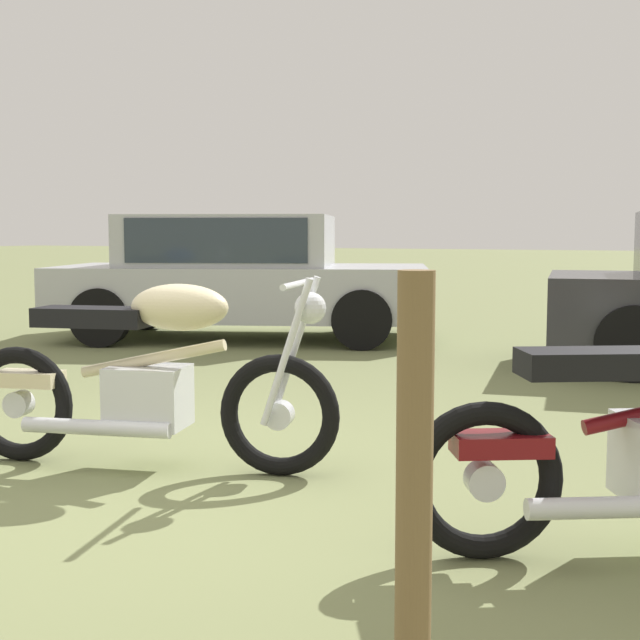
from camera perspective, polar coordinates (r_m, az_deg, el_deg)
The scene contains 4 objects.
ground_plane at distance 4.38m, azimuth -13.30°, elevation -10.76°, with size 120.00×120.00×0.00m, color olive.
motorcycle_cream at distance 4.63m, azimuth -11.14°, elevation -3.63°, with size 2.03×0.88×1.02m.
car_silver at distance 10.19m, azimuth -5.42°, elevation 3.26°, with size 4.62×3.31×1.43m.
fence_post_wooden at distance 2.39m, azimuth 6.18°, elevation -10.45°, with size 0.10×0.10×1.14m, color brown.
Camera 1 is at (2.73, -3.20, 1.23)m, focal length 48.96 mm.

